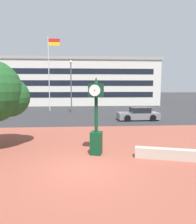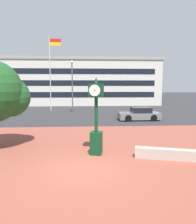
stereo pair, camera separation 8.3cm
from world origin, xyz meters
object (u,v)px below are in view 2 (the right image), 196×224
at_px(car_street_near, 139,114).
at_px(civic_building, 83,82).
at_px(street_clock, 96,118).
at_px(street_lamp_post, 72,81).
at_px(flagpole_primary, 51,68).

relative_size(car_street_near, civic_building, 0.15).
relative_size(street_clock, street_lamp_post, 0.59).
height_order(flagpole_primary, civic_building, flagpole_primary).
distance_m(street_clock, car_street_near, 11.49).
height_order(car_street_near, street_lamp_post, street_lamp_post).
distance_m(car_street_near, flagpole_primary, 14.05).
height_order(street_clock, flagpole_primary, flagpole_primary).
relative_size(civic_building, street_lamp_post, 4.26).
xyz_separation_m(civic_building, street_lamp_post, (-1.16, -16.25, -0.13)).
bearing_deg(flagpole_primary, car_street_near, -40.63).
bearing_deg(civic_building, car_street_near, -75.51).
xyz_separation_m(street_clock, civic_building, (-0.99, 32.96, 2.29)).
xyz_separation_m(street_clock, flagpole_primary, (-5.06, 18.85, 3.89)).
bearing_deg(car_street_near, flagpole_primary, 48.23).
bearing_deg(civic_building, flagpole_primary, -106.09).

